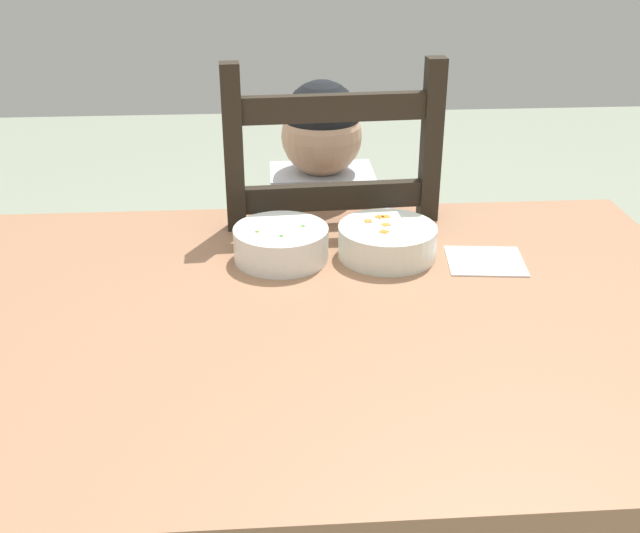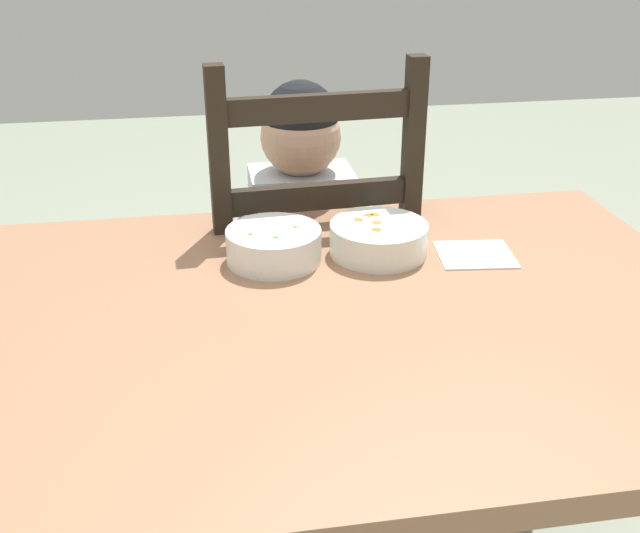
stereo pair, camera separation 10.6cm
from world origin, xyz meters
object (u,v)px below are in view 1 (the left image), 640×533
bowl_of_peas (281,243)px  spoon (362,256)px  bowl_of_carrots (387,240)px  dining_table (301,365)px  child_figure (322,234)px  dining_chair (324,297)px

bowl_of_peas → spoon: bearing=-2.5°
bowl_of_carrots → spoon: size_ratio=1.27×
dining_table → spoon: 0.25m
child_figure → bowl_of_carrots: size_ratio=5.48×
bowl_of_peas → spoon: size_ratio=1.22×
spoon → bowl_of_peas: bearing=177.5°
dining_chair → bowl_of_peas: (-0.10, -0.29, 0.27)m
dining_table → dining_chair: size_ratio=1.32×
dining_table → bowl_of_carrots: bowl_of_carrots is taller
spoon → bowl_of_carrots: bearing=8.2°
dining_table → spoon: spoon is taller
dining_chair → child_figure: 0.16m
dining_chair → child_figure: dining_chair is taller
dining_table → bowl_of_peas: size_ratio=8.11×
bowl_of_carrots → dining_chair: bearing=107.2°
child_figure → bowl_of_peas: (-0.09, -0.29, 0.11)m
bowl_of_carrots → child_figure: bearing=108.0°
dining_chair → bowl_of_carrots: bearing=-72.8°
dining_table → bowl_of_carrots: 0.29m
dining_chair → bowl_of_peas: dining_chair is taller
bowl_of_peas → dining_chair: bearing=71.5°
bowl_of_peas → child_figure: bearing=72.0°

